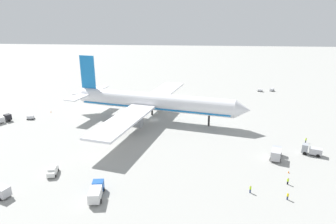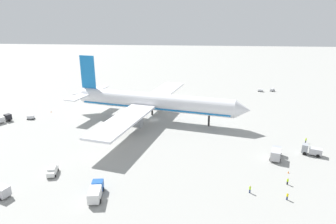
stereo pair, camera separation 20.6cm
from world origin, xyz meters
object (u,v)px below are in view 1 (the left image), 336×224
airliner (151,102)px  service_truck_0 (2,119)px  ground_worker_3 (288,181)px  traffic_cone_0 (51,112)px  ground_worker_1 (250,189)px  traffic_cone_1 (289,172)px  baggage_cart_0 (31,117)px  baggage_cart_2 (272,90)px  service_truck_5 (276,153)px  ground_worker_0 (288,196)px  service_van (53,171)px  service_truck_2 (311,150)px  baggage_cart_1 (260,90)px  ground_worker_4 (306,140)px  service_truck_1 (96,192)px

airliner → service_truck_0: airliner is taller
service_truck_0 → ground_worker_3: size_ratio=4.15×
airliner → traffic_cone_0: airliner is taller
ground_worker_1 → ground_worker_3: (9.16, 4.21, -0.07)m
service_truck_0 → traffic_cone_1: size_ratio=12.44×
baggage_cart_0 → ground_worker_3: 90.79m
baggage_cart_2 → ground_worker_1: bearing=-106.2°
airliner → traffic_cone_1: airliner is taller
airliner → service_truck_5: airliner is taller
baggage_cart_0 → ground_worker_0: bearing=-27.7°
baggage_cart_0 → traffic_cone_1: size_ratio=6.14×
service_van → traffic_cone_0: service_van is taller
service_truck_2 → service_van: bearing=-165.7°
service_van → ground_worker_3: service_van is taller
ground_worker_1 → ground_worker_3: size_ratio=1.08×
traffic_cone_0 → traffic_cone_1: 90.58m
baggage_cart_0 → ground_worker_3: size_ratio=2.05×
service_truck_0 → ground_worker_1: (82.23, -36.19, -0.48)m
service_truck_5 → baggage_cart_0: (-83.65, 23.82, -0.80)m
service_van → traffic_cone_1: (57.58, 6.12, -0.76)m
service_van → ground_worker_1: service_van is taller
service_truck_2 → baggage_cart_2: 74.04m
service_truck_2 → service_van: size_ratio=1.18×
baggage_cart_1 → ground_worker_1: ground_worker_1 is taller
airliner → service_truck_0: 54.55m
baggage_cart_1 → traffic_cone_1: baggage_cart_1 is taller
ground_worker_0 → ground_worker_3: bearing=73.4°
service_truck_5 → baggage_cart_2: 79.09m
airliner → traffic_cone_0: bearing=173.7°
service_van → baggage_cart_2: bearing=50.8°
service_truck_2 → traffic_cone_0: size_ratio=10.10×
baggage_cart_2 → service_van: bearing=-129.2°
service_truck_0 → service_truck_5: service_truck_5 is taller
baggage_cart_2 → ground_worker_4: 65.77m
service_truck_0 → service_truck_1: 64.23m
service_van → baggage_cart_2: (74.01, 90.73, -0.26)m
ground_worker_3 → ground_worker_4: (12.42, 24.36, -0.01)m
baggage_cart_2 → traffic_cone_1: size_ratio=5.06×
baggage_cart_0 → airliner: bearing=5.0°
baggage_cart_2 → ground_worker_4: (-5.82, -65.51, 0.05)m
service_truck_1 → traffic_cone_0: bearing=124.6°
baggage_cart_0 → ground_worker_3: (83.09, -36.60, 0.05)m
service_van → baggage_cart_1: service_van is taller
ground_worker_1 → ground_worker_0: bearing=-13.7°
service_van → ground_worker_1: 46.74m
service_truck_5 → ground_worker_0: bearing=-97.1°
baggage_cart_2 → ground_worker_0: ground_worker_0 is taller
baggage_cart_1 → baggage_cart_2: (6.29, 1.62, 0.05)m
service_truck_2 → traffic_cone_0: service_truck_2 is taller
ground_worker_1 → traffic_cone_0: 85.96m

